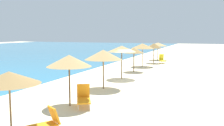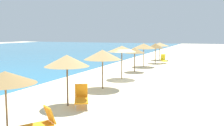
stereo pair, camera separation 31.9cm
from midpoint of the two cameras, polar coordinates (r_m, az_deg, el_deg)
The scene contains 12 objects.
ground_plane at distance 20.77m, azimuth 4.37°, elevation -3.90°, with size 160.00×160.00×0.00m, color beige.
beach_umbrella_1 at distance 10.37m, azimuth -22.69°, elevation -3.05°, with size 2.34×2.34×2.36m.
beach_umbrella_2 at distance 13.36m, azimuth -10.16°, elevation 0.48°, with size 2.31×2.31×2.68m.
beach_umbrella_3 at distance 17.40m, azimuth -2.47°, elevation 1.84°, with size 2.55×2.55×2.67m.
beach_umbrella_4 at distance 21.31m, azimuth 1.74°, elevation 3.15°, with size 2.38×2.38×2.76m.
beach_umbrella_5 at distance 25.37m, azimuth 4.53°, elevation 2.79°, with size 2.02×2.02×2.38m.
beach_umbrella_6 at distance 29.41m, azimuth 6.45°, elevation 3.76°, with size 2.61×2.61×2.65m.
beach_umbrella_7 at distance 33.02m, azimuth 9.00°, elevation 3.80°, with size 1.98×1.98×2.55m.
beach_umbrella_8 at distance 37.24m, azimuth 9.90°, elevation 4.09°, with size 2.65×2.65×2.48m.
lounge_chair_0 at distance 13.53m, azimuth -6.99°, elevation -7.54°, with size 1.56×1.27×1.10m.
lounge_chair_1 at distance 33.36m, azimuth 10.77°, elevation 0.76°, with size 1.50×1.10×1.15m.
lounge_chair_2 at distance 10.19m, azimuth -15.80°, elevation -12.72°, with size 1.51×1.28×1.01m.
Camera 1 is at (-19.63, -5.70, 3.75)m, focal length 41.25 mm.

